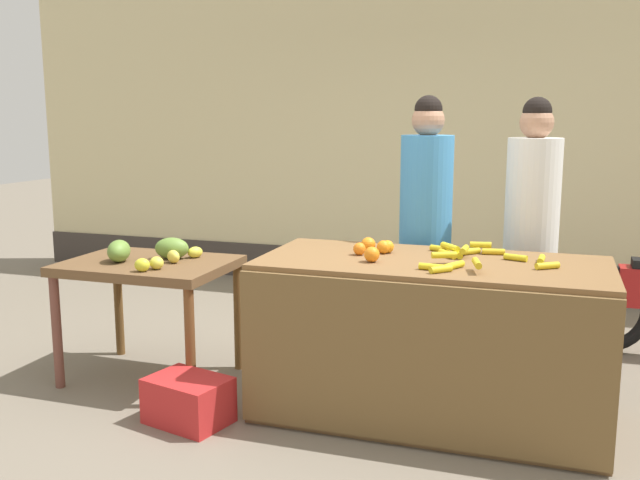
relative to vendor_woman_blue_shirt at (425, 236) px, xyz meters
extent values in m
plane|color=#756B5B|center=(-0.30, -0.69, -0.92)|extent=(24.00, 24.00, 0.00)
cube|color=beige|center=(-0.30, 2.32, 0.86)|extent=(8.92, 0.20, 3.57)
cube|color=#3F3833|center=(-0.30, 2.21, -0.74)|extent=(8.92, 0.04, 0.36)
cube|color=brown|center=(0.17, -0.69, -0.47)|extent=(1.92, 0.88, 0.91)
cube|color=brown|center=(0.17, -1.15, -0.47)|extent=(1.92, 0.03, 0.85)
cube|color=brown|center=(-1.66, -0.69, -0.17)|extent=(1.04, 0.76, 0.06)
cylinder|color=brown|center=(-2.13, -1.02, -0.56)|extent=(0.06, 0.06, 0.72)
cylinder|color=brown|center=(-1.19, -1.02, -0.56)|extent=(0.06, 0.06, 0.72)
cylinder|color=brown|center=(-2.13, -0.36, -0.56)|extent=(0.06, 0.06, 0.72)
cylinder|color=brown|center=(-1.19, -0.36, -0.56)|extent=(0.06, 0.06, 0.72)
cylinder|color=gold|center=(0.60, -0.56, 0.00)|extent=(0.13, 0.07, 0.04)
cylinder|color=gold|center=(0.33, -0.46, 0.00)|extent=(0.13, 0.14, 0.04)
cylinder|color=gold|center=(0.26, -0.99, 0.00)|extent=(0.12, 0.11, 0.04)
cylinder|color=gold|center=(0.47, -0.42, 0.00)|extent=(0.13, 0.06, 0.04)
cylinder|color=gold|center=(0.74, -0.56, 0.00)|extent=(0.04, 0.14, 0.04)
cylinder|color=yellow|center=(0.31, -0.88, 0.00)|extent=(0.10, 0.15, 0.04)
cylinder|color=gold|center=(0.77, -0.73, 0.00)|extent=(0.13, 0.11, 0.04)
cylinder|color=gold|center=(0.16, -0.43, 0.00)|extent=(0.13, 0.08, 0.04)
cylinder|color=yellow|center=(0.21, -0.95, 0.00)|extent=(0.15, 0.05, 0.04)
cylinder|color=yellow|center=(0.29, -0.56, 0.00)|extent=(0.06, 0.13, 0.04)
cylinder|color=gold|center=(0.23, -0.58, 0.00)|extent=(0.12, 0.14, 0.04)
cylinder|color=gold|center=(0.24, -0.76, 0.03)|extent=(0.14, 0.09, 0.04)
cylinder|color=gold|center=(0.39, -0.39, 0.03)|extent=(0.13, 0.06, 0.04)
cylinder|color=yellow|center=(0.23, -0.51, 0.03)|extent=(0.13, 0.14, 0.04)
cylinder|color=gold|center=(0.43, -0.93, 0.03)|extent=(0.07, 0.15, 0.04)
cylinder|color=gold|center=(0.32, -0.57, 0.03)|extent=(0.04, 0.13, 0.04)
sphere|color=orange|center=(-0.24, -0.56, 0.03)|extent=(0.09, 0.09, 0.09)
sphere|color=orange|center=(-0.15, -0.84, 0.03)|extent=(0.09, 0.09, 0.09)
sphere|color=orange|center=(-0.14, -0.59, 0.02)|extent=(0.08, 0.08, 0.08)
sphere|color=orange|center=(-0.26, -0.68, 0.02)|extent=(0.07, 0.07, 0.07)
sphere|color=orange|center=(-0.12, -0.56, 0.02)|extent=(0.08, 0.08, 0.08)
ellipsoid|color=#E7D34A|center=(-1.47, -0.69, -0.10)|extent=(0.13, 0.12, 0.08)
ellipsoid|color=yellow|center=(-1.55, -0.58, -0.10)|extent=(0.10, 0.12, 0.09)
ellipsoid|color=yellow|center=(-1.42, -0.50, -0.10)|extent=(0.12, 0.13, 0.07)
ellipsoid|color=yellow|center=(-1.52, -0.97, -0.10)|extent=(0.11, 0.10, 0.08)
ellipsoid|color=#DBCF42|center=(-1.48, -0.89, -0.10)|extent=(0.12, 0.12, 0.08)
ellipsoid|color=olive|center=(-1.82, -0.77, -0.07)|extent=(0.21, 0.26, 0.14)
ellipsoid|color=olive|center=(-1.55, -0.58, -0.07)|extent=(0.25, 0.19, 0.14)
cylinder|color=#33333D|center=(0.00, 0.00, -0.57)|extent=(0.29, 0.29, 0.71)
cylinder|color=#3F8CCC|center=(0.00, 0.00, 0.22)|extent=(0.34, 0.34, 0.87)
sphere|color=tan|center=(0.00, 0.00, 0.75)|extent=(0.21, 0.21, 0.21)
sphere|color=black|center=(0.00, 0.00, 0.82)|extent=(0.18, 0.18, 0.18)
cylinder|color=#33333D|center=(0.66, 0.10, -0.57)|extent=(0.29, 0.29, 0.71)
cylinder|color=white|center=(0.66, 0.10, 0.21)|extent=(0.34, 0.34, 0.86)
sphere|color=tan|center=(0.66, 0.10, 0.74)|extent=(0.21, 0.21, 0.21)
sphere|color=black|center=(0.66, 0.10, 0.81)|extent=(0.18, 0.18, 0.18)
torus|color=black|center=(1.18, 0.80, -0.60)|extent=(0.65, 0.09, 0.65)
cube|color=red|center=(-1.10, -1.23, -0.79)|extent=(0.50, 0.42, 0.26)
ellipsoid|color=tan|center=(-0.89, 0.18, -0.68)|extent=(0.44, 0.46, 0.49)
camera|label=1|loc=(0.78, -4.54, 0.78)|focal=39.58mm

